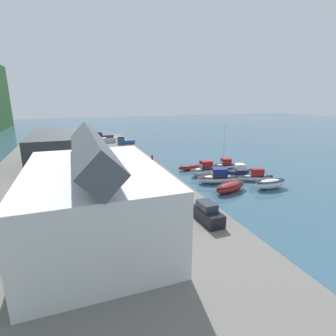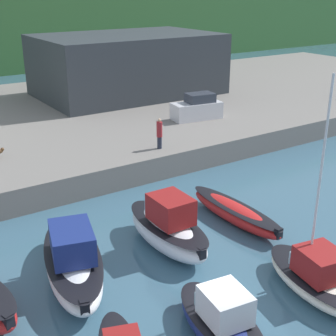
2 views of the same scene
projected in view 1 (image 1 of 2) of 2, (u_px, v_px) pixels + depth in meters
ground_plane at (233, 174)px, 51.55m from camera, size 320.00×320.00×0.00m
quay_promenade at (82, 187)px, 41.97m from camera, size 108.43×30.56×1.68m
harbor_clubhouse at (95, 199)px, 24.68m from camera, size 18.48×11.79×10.24m
yacht_club_building at (62, 149)px, 52.15m from camera, size 17.79×11.47×6.03m
moored_boat_0 at (230, 187)px, 42.01m from camera, size 4.00×6.76×1.50m
moored_boat_1 at (218, 178)px, 46.08m from camera, size 4.28×7.72×2.71m
moored_boat_2 at (205, 170)px, 50.60m from camera, size 2.33×6.05×2.88m
moored_boat_3 at (193, 167)px, 54.83m from camera, size 1.61×6.93×1.05m
moored_boat_4 at (270, 184)px, 43.32m from camera, size 2.12×5.75×1.62m
moored_boat_5 at (255, 177)px, 47.33m from camera, size 3.58×6.58×2.26m
moored_boat_6 at (239, 171)px, 51.05m from camera, size 2.73×5.15×2.17m
moored_boat_7 at (225, 165)px, 55.69m from camera, size 3.21×5.66×9.27m
parked_car_1 at (208, 214)px, 28.20m from camera, size 4.26×1.95×2.16m
parked_car_2 at (109, 139)px, 77.67m from camera, size 2.24×4.37×2.16m
parked_car_3 at (122, 155)px, 56.65m from camera, size 4.41×2.36×2.16m
pickup_truck_0 at (125, 141)px, 74.67m from camera, size 2.23×4.83×1.90m
pickup_truck_1 at (102, 136)px, 84.16m from camera, size 2.15×4.80×1.90m
person_on_quay at (152, 159)px, 51.96m from camera, size 0.40×0.40×2.14m
dog_on_quay at (145, 179)px, 41.79m from camera, size 0.88×0.33×0.68m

